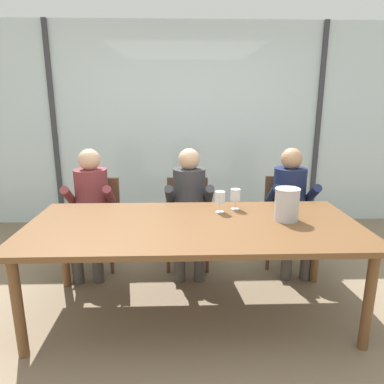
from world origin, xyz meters
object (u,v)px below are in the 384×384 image
(wine_glass_by_left_taster, at_px, (220,198))
(person_charcoal_jacket, at_px, (189,202))
(ice_bucket_primary, at_px, (287,204))
(person_maroon_top, at_px, (91,202))
(dining_table, at_px, (193,231))
(chair_left_of_center, at_px, (188,214))
(person_navy_polo, at_px, (291,201))
(wine_glass_near_bucket, at_px, (235,196))
(chair_near_curtain, at_px, (98,215))
(chair_center, at_px, (285,213))

(wine_glass_by_left_taster, bearing_deg, person_charcoal_jacket, 112.79)
(ice_bucket_primary, distance_m, wine_glass_by_left_taster, 0.53)
(person_maroon_top, bearing_deg, dining_table, -43.59)
(chair_left_of_center, xyz_separation_m, wine_glass_by_left_taster, (0.25, -0.68, 0.36))
(wine_glass_by_left_taster, bearing_deg, person_navy_polo, 36.28)
(wine_glass_near_bucket, bearing_deg, person_maroon_top, 159.76)
(chair_left_of_center, relative_size, person_maroon_top, 0.73)
(person_maroon_top, xyz_separation_m, wine_glass_by_left_taster, (1.19, -0.56, 0.19))
(person_charcoal_jacket, xyz_separation_m, ice_bucket_primary, (0.72, -0.78, 0.20))
(wine_glass_by_left_taster, xyz_separation_m, wine_glass_near_bucket, (0.14, 0.07, 0.00))
(ice_bucket_primary, bearing_deg, chair_near_curtain, 151.15)
(dining_table, xyz_separation_m, person_charcoal_jacket, (-0.01, 0.83, -0.01))
(person_charcoal_jacket, bearing_deg, chair_near_curtain, 172.89)
(chair_center, bearing_deg, dining_table, -127.91)
(chair_near_curtain, relative_size, person_maroon_top, 0.73)
(chair_center, distance_m, wine_glass_near_bucket, 0.95)
(chair_near_curtain, distance_m, person_charcoal_jacket, 0.96)
(chair_left_of_center, relative_size, chair_center, 1.00)
(person_charcoal_jacket, distance_m, ice_bucket_primary, 1.08)
(wine_glass_near_bucket, bearing_deg, person_navy_polo, 37.83)
(wine_glass_near_bucket, bearing_deg, chair_center, 44.78)
(chair_near_curtain, bearing_deg, person_charcoal_jacket, -5.98)
(dining_table, relative_size, person_navy_polo, 2.08)
(chair_center, xyz_separation_m, person_charcoal_jacket, (-1.00, -0.13, 0.17))
(wine_glass_by_left_taster, bearing_deg, ice_bucket_primary, -23.86)
(chair_center, bearing_deg, wine_glass_by_left_taster, -129.85)
(dining_table, relative_size, person_charcoal_jacket, 2.08)
(chair_center, distance_m, wine_glass_by_left_taster, 1.09)
(person_charcoal_jacket, bearing_deg, wine_glass_by_left_taster, -66.18)
(chair_left_of_center, bearing_deg, dining_table, -87.53)
(dining_table, bearing_deg, person_maroon_top, 139.35)
(chair_near_curtain, xyz_separation_m, wine_glass_near_bucket, (1.31, -0.62, 0.36))
(person_charcoal_jacket, height_order, wine_glass_near_bucket, person_charcoal_jacket)
(dining_table, relative_size, ice_bucket_primary, 9.84)
(person_charcoal_jacket, distance_m, person_navy_polo, 1.00)
(dining_table, xyz_separation_m, wine_glass_near_bucket, (0.36, 0.34, 0.18))
(chair_left_of_center, relative_size, person_charcoal_jacket, 0.73)
(dining_table, relative_size, wine_glass_near_bucket, 14.20)
(dining_table, relative_size, chair_near_curtain, 2.85)
(person_charcoal_jacket, bearing_deg, chair_center, 8.54)
(chair_left_of_center, xyz_separation_m, wine_glass_near_bucket, (0.39, -0.61, 0.36))
(dining_table, bearing_deg, wine_glass_near_bucket, 43.38)
(chair_left_of_center, bearing_deg, chair_center, 1.46)
(chair_near_curtain, height_order, wine_glass_by_left_taster, wine_glass_by_left_taster)
(wine_glass_by_left_taster, bearing_deg, chair_near_curtain, 149.21)
(wine_glass_by_left_taster, bearing_deg, chair_left_of_center, 110.19)
(chair_left_of_center, bearing_deg, person_navy_polo, -5.92)
(person_maroon_top, relative_size, wine_glass_near_bucket, 6.82)
(wine_glass_by_left_taster, bearing_deg, person_maroon_top, 154.73)
(person_maroon_top, distance_m, ice_bucket_primary, 1.86)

